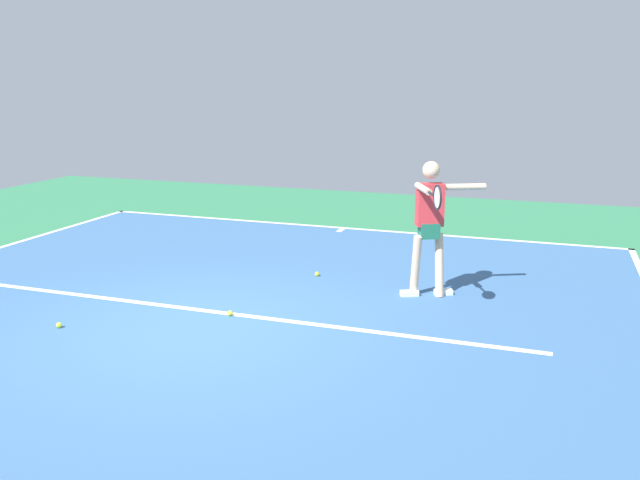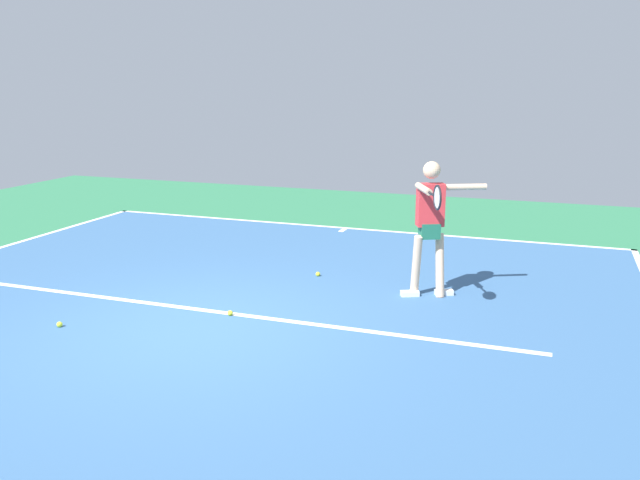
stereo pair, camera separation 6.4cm
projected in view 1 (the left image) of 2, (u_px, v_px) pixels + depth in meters
ground_plane at (197, 329)px, 7.52m from camera, size 19.83×19.83×0.00m
court_surface at (197, 329)px, 7.52m from camera, size 10.23×11.43×0.00m
court_line_baseline_near at (344, 228)px, 12.72m from camera, size 10.23×0.10×0.01m
court_line_service at (221, 313)px, 8.06m from camera, size 7.67×0.10×0.01m
court_line_centre_mark at (341, 230)px, 12.54m from camera, size 0.10×0.30×0.01m
tennis_player at (431, 219)px, 8.45m from camera, size 1.00×1.37×1.78m
tennis_ball_by_baseline at (317, 274)px, 9.57m from camera, size 0.07×0.07×0.07m
tennis_ball_near_player at (230, 313)px, 7.95m from camera, size 0.07×0.07×0.07m
tennis_ball_by_sideline at (59, 325)px, 7.56m from camera, size 0.07×0.07×0.07m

